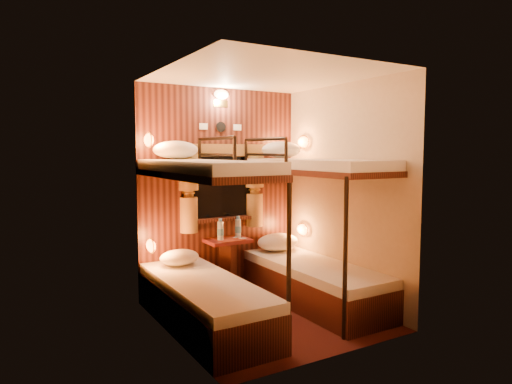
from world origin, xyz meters
TOP-DOWN VIEW (x-y plane):
  - floor at (0.00, 0.00)m, footprint 2.10×2.10m
  - ceiling at (0.00, 0.00)m, footprint 2.10×2.10m
  - wall_back at (0.00, 1.05)m, footprint 2.40×0.00m
  - wall_front at (0.00, -1.05)m, footprint 2.40×0.00m
  - wall_left at (-1.00, 0.00)m, footprint 0.00×2.40m
  - wall_right at (1.00, 0.00)m, footprint 0.00×2.40m
  - back_panel at (0.00, 1.04)m, footprint 2.00×0.03m
  - bunk_left at (-0.65, 0.07)m, footprint 0.72×1.90m
  - bunk_right at (0.65, 0.07)m, footprint 0.72×1.90m
  - window at (0.00, 1.00)m, footprint 1.00×0.12m
  - curtains at (0.00, 0.97)m, footprint 1.10×0.22m
  - back_fixtures at (0.00, 1.00)m, footprint 0.54×0.09m
  - reading_lamps at (-0.00, 0.70)m, footprint 2.00×0.20m
  - table at (0.00, 0.85)m, footprint 0.50×0.34m
  - bottle_left at (-0.11, 0.83)m, footprint 0.07×0.07m
  - bottle_right at (0.15, 0.87)m, footprint 0.07×0.07m
  - sachet_a at (0.16, 0.79)m, footprint 0.09×0.07m
  - sachet_b at (0.12, 0.87)m, footprint 0.09×0.08m
  - pillow_lower_left at (-0.65, 0.71)m, footprint 0.43×0.30m
  - pillow_lower_right at (0.65, 0.78)m, footprint 0.53×0.38m
  - pillow_upper_left at (-0.65, 0.77)m, footprint 0.48×0.35m
  - pillow_upper_right at (0.65, 0.72)m, footprint 0.50×0.36m

SIDE VIEW (x-z plane):
  - floor at x=0.00m, z-range 0.00..0.00m
  - table at x=0.00m, z-range 0.09..0.74m
  - pillow_lower_left at x=-0.65m, z-range 0.46..0.62m
  - bunk_left at x=-0.65m, z-range -0.35..1.47m
  - bunk_right at x=0.65m, z-range -0.35..1.47m
  - pillow_lower_right at x=0.65m, z-range 0.46..0.67m
  - sachet_b at x=0.12m, z-range 0.65..0.66m
  - sachet_a at x=0.16m, z-range 0.65..0.66m
  - bottle_left at x=-0.11m, z-range 0.63..0.89m
  - bottle_right at x=0.15m, z-range 0.63..0.89m
  - window at x=0.00m, z-range 0.79..1.58m
  - wall_back at x=0.00m, z-range 0.00..2.40m
  - wall_front at x=0.00m, z-range 0.00..2.40m
  - wall_left at x=-1.00m, z-range 0.00..2.40m
  - wall_right at x=1.00m, z-range 0.00..2.40m
  - back_panel at x=0.00m, z-range 0.00..2.40m
  - reading_lamps at x=0.00m, z-range 0.62..1.86m
  - curtains at x=0.00m, z-range 0.76..1.76m
  - pillow_upper_left at x=-0.65m, z-range 1.59..1.78m
  - pillow_upper_right at x=0.65m, z-range 1.59..1.78m
  - back_fixtures at x=0.00m, z-range 2.00..2.49m
  - ceiling at x=0.00m, z-range 2.40..2.40m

